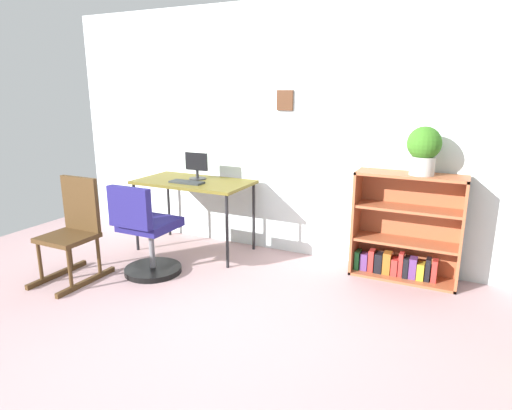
# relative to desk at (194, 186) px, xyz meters

# --- Properties ---
(ground_plane) EXTENTS (6.24, 6.24, 0.00)m
(ground_plane) POSITION_rel_desk_xyz_m (0.87, -1.72, -0.69)
(ground_plane) COLOR #AF8C8F
(wall_back) EXTENTS (5.20, 0.12, 2.47)m
(wall_back) POSITION_rel_desk_xyz_m (0.87, 0.43, 0.54)
(wall_back) COLOR silver
(wall_back) RESTS_ON ground_plane
(desk) EXTENTS (1.17, 0.64, 0.74)m
(desk) POSITION_rel_desk_xyz_m (0.00, 0.00, 0.00)
(desk) COLOR brown
(desk) RESTS_ON ground_plane
(monitor) EXTENTS (0.26, 0.17, 0.28)m
(monitor) POSITION_rel_desk_xyz_m (-0.01, 0.08, 0.19)
(monitor) COLOR #262628
(monitor) RESTS_ON desk
(keyboard) EXTENTS (0.35, 0.14, 0.02)m
(keyboard) POSITION_rel_desk_xyz_m (0.01, -0.13, 0.06)
(keyboard) COLOR #282C2C
(keyboard) RESTS_ON desk
(office_chair) EXTENTS (0.52, 0.55, 0.86)m
(office_chair) POSITION_rel_desk_xyz_m (-0.02, -0.75, -0.32)
(office_chair) COLOR black
(office_chair) RESTS_ON ground_plane
(rocking_chair) EXTENTS (0.42, 0.64, 0.90)m
(rocking_chair) POSITION_rel_desk_xyz_m (-0.56, -1.06, -0.23)
(rocking_chair) COLOR #452E16
(rocking_chair) RESTS_ON ground_plane
(bookshelf_low) EXTENTS (0.91, 0.30, 0.95)m
(bookshelf_low) POSITION_rel_desk_xyz_m (2.06, 0.24, -0.27)
(bookshelf_low) COLOR #A25634
(bookshelf_low) RESTS_ON ground_plane
(potted_plant_on_shelf) EXTENTS (0.28, 0.28, 0.40)m
(potted_plant_on_shelf) POSITION_rel_desk_xyz_m (2.16, 0.18, 0.48)
(potted_plant_on_shelf) COLOR #B7B2A8
(potted_plant_on_shelf) RESTS_ON bookshelf_low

